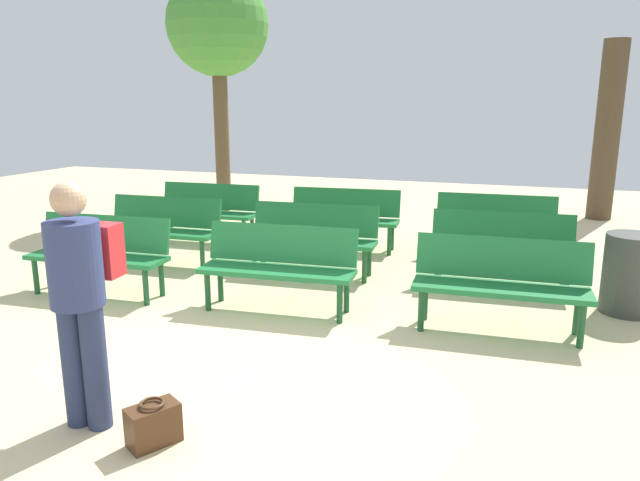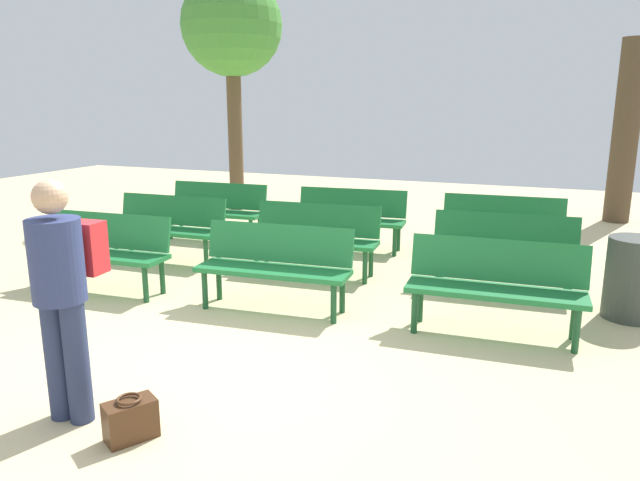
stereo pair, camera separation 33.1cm
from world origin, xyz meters
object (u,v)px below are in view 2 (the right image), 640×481
visitor_with_backpack (63,287)px  bench_r2_c1 (350,215)px  bench_r0_c1 (275,262)px  trash_bin (633,279)px  bench_r1_c2 (504,248)px  tree_0 (232,28)px  bench_r2_c2 (502,224)px  bench_r0_c2 (496,282)px  bench_r2_c0 (216,207)px  bench_r0_c0 (103,247)px  bench_r1_c1 (315,234)px  tree_1 (626,132)px  handbag (131,419)px  bench_r1_c0 (168,224)px

visitor_with_backpack → bench_r2_c1: bearing=-96.6°
bench_r2_c1 → bench_r0_c1: bearing=-92.8°
bench_r0_c1 → trash_bin: 3.59m
bench_r1_c2 → tree_0: size_ratio=0.36×
bench_r1_c2 → visitor_with_backpack: size_ratio=0.99×
bench_r1_c2 → bench_r2_c2: 1.35m
bench_r0_c2 → bench_r2_c0: size_ratio=1.00×
bench_r0_c0 → visitor_with_backpack: (1.78, -2.32, 0.43)m
bench_r2_c0 → trash_bin: size_ratio=1.98×
bench_r2_c0 → bench_r2_c1: size_ratio=0.99×
tree_0 → bench_r1_c1: bearing=-48.5°
bench_r2_c0 → bench_r0_c0: bearing=-89.3°
visitor_with_backpack → trash_bin: bearing=-140.7°
bench_r1_c1 → bench_r2_c2: size_ratio=1.00×
bench_r1_c1 → bench_r2_c0: 2.47m
bench_r0_c1 → trash_bin: size_ratio=1.99×
bench_r0_c0 → tree_1: bearing=45.5°
visitor_with_backpack → bench_r0_c1: bearing=-101.7°
visitor_with_backpack → handbag: size_ratio=4.50×
bench_r1_c1 → tree_1: size_ratio=0.51×
tree_0 → bench_r1_c2: bearing=-32.2°
bench_r0_c0 → bench_r2_c0: bearing=90.4°
bench_r0_c1 → bench_r1_c0: bearing=147.0°
tree_1 → bench_r1_c0: bearing=-138.0°
bench_r0_c2 → bench_r1_c1: 2.59m
bench_r0_c1 → handbag: 2.61m
bench_r2_c0 → trash_bin: bearing=-17.4°
bench_r2_c1 → tree_0: size_ratio=0.37×
bench_r1_c2 → tree_0: tree_0 is taller
bench_r1_c1 → tree_0: size_ratio=0.36×
bench_r2_c0 → bench_r2_c2: bearing=1.4°
bench_r2_c0 → bench_r2_c1: 2.16m
bench_r1_c2 → bench_r1_c0: bearing=-179.4°
bench_r1_c1 → bench_r1_c2: size_ratio=1.00×
bench_r1_c0 → bench_r0_c2: bearing=-15.9°
bench_r1_c2 → handbag: 4.54m
bench_r2_c2 → handbag: 5.73m
bench_r2_c1 → bench_r0_c0: bearing=-129.8°
bench_r2_c1 → bench_r1_c1: bearing=-94.9°
tree_0 → handbag: bearing=-64.8°
bench_r0_c2 → tree_0: bearing=135.7°
bench_r2_c2 → bench_r0_c2: bearing=-89.2°
bench_r1_c1 → handbag: 3.95m
bench_r0_c2 → bench_r1_c0: bearing=163.6°
bench_r1_c2 → tree_1: (1.52, 4.92, 1.09)m
visitor_with_backpack → handbag: bearing=166.6°
bench_r0_c1 → visitor_with_backpack: visitor_with_backpack is taller
bench_r0_c1 → bench_r1_c2: bearing=31.0°
bench_r0_c0 → trash_bin: bearing=9.3°
bench_r0_c1 → tree_1: 7.50m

